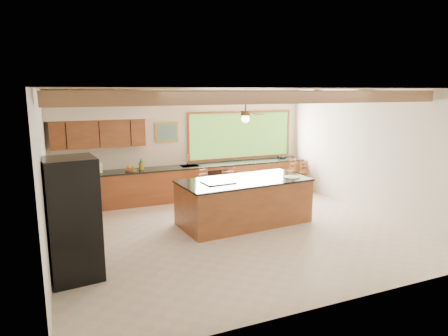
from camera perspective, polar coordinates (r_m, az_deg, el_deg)
name	(u,v)px	position (r m, az deg, el deg)	size (l,w,h in m)	color
ground	(234,231)	(8.66, 1.39, -9.03)	(7.20, 7.20, 0.00)	beige
room_shell	(215,126)	(8.70, -1.36, 6.04)	(7.27, 6.54, 3.02)	beige
counter_run	(165,188)	(10.54, -8.40, -2.84)	(7.12, 3.10, 1.23)	brown
island	(244,201)	(9.05, 2.86, -4.77)	(3.00, 1.58, 1.03)	brown
refrigerator	(73,219)	(6.74, -20.80, -6.86)	(0.84, 0.82, 1.97)	black
bar_stool_a	(200,181)	(10.66, -3.48, -1.88)	(0.46, 0.46, 1.00)	brown
bar_stool_b	(227,184)	(10.02, 0.45, -2.35)	(0.43, 0.43, 1.10)	brown
bar_stool_c	(289,171)	(11.85, 9.23, -0.43)	(0.52, 0.52, 1.09)	brown
bar_stool_d	(301,172)	(12.10, 10.93, -0.60)	(0.40, 0.40, 0.97)	brown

